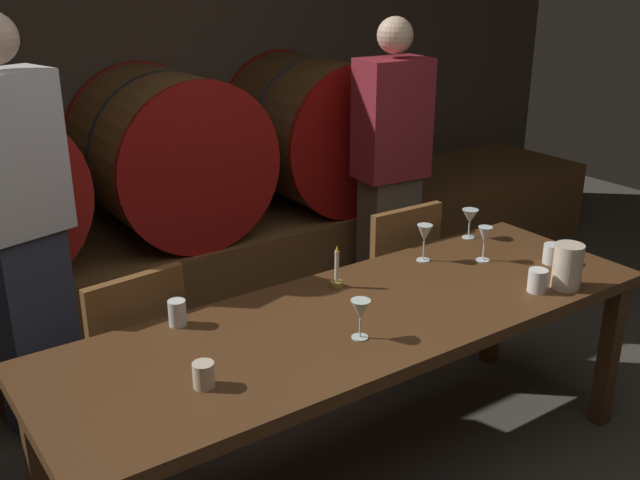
# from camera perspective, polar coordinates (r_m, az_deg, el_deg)

# --- Properties ---
(back_wall) EXTENTS (6.97, 0.24, 2.64)m
(back_wall) POSITION_cam_1_polar(r_m,az_deg,el_deg) (4.56, -15.03, 11.89)
(back_wall) COLOR #473A2D
(back_wall) RESTS_ON ground
(barrel_shelf) EXTENTS (6.27, 0.90, 0.54)m
(barrel_shelf) POSITION_cam_1_polar(r_m,az_deg,el_deg) (4.35, -11.17, -2.68)
(barrel_shelf) COLOR brown
(barrel_shelf) RESTS_ON ground
(wine_barrel_center) EXTENTS (0.90, 0.84, 0.90)m
(wine_barrel_center) POSITION_cam_1_polar(r_m,az_deg,el_deg) (4.13, -11.55, 6.52)
(wine_barrel_center) COLOR brown
(wine_barrel_center) RESTS_ON barrel_shelf
(wine_barrel_right) EXTENTS (0.90, 0.84, 0.90)m
(wine_barrel_right) POSITION_cam_1_polar(r_m,az_deg,el_deg) (4.59, -0.36, 8.37)
(wine_barrel_right) COLOR #513319
(wine_barrel_right) RESTS_ON barrel_shelf
(dining_table) EXTENTS (2.44, 0.79, 0.74)m
(dining_table) POSITION_cam_1_polar(r_m,az_deg,el_deg) (2.82, 3.05, -6.93)
(dining_table) COLOR #4C2D16
(dining_table) RESTS_ON ground
(chair_left) EXTENTS (0.44, 0.44, 0.88)m
(chair_left) POSITION_cam_1_polar(r_m,az_deg,el_deg) (3.09, -14.48, -8.79)
(chair_left) COLOR brown
(chair_left) RESTS_ON ground
(chair_right) EXTENTS (0.41, 0.41, 0.88)m
(chair_right) POSITION_cam_1_polar(r_m,az_deg,el_deg) (3.72, 5.45, -2.87)
(chair_right) COLOR brown
(chair_right) RESTS_ON ground
(guest_left) EXTENTS (0.43, 0.33, 1.80)m
(guest_left) POSITION_cam_1_polar(r_m,az_deg,el_deg) (3.29, -22.03, 0.64)
(guest_left) COLOR #33384C
(guest_left) RESTS_ON ground
(guest_right) EXTENTS (0.40, 0.27, 1.70)m
(guest_right) POSITION_cam_1_polar(r_m,az_deg,el_deg) (4.12, 5.43, 5.14)
(guest_right) COLOR brown
(guest_right) RESTS_ON ground
(candle_center) EXTENTS (0.05, 0.05, 0.18)m
(candle_center) POSITION_cam_1_polar(r_m,az_deg,el_deg) (2.98, 1.30, -2.79)
(candle_center) COLOR olive
(candle_center) RESTS_ON dining_table
(pitcher) EXTENTS (0.12, 0.12, 0.18)m
(pitcher) POSITION_cam_1_polar(r_m,az_deg,el_deg) (3.12, 18.51, -1.93)
(pitcher) COLOR beige
(pitcher) RESTS_ON dining_table
(wine_glass_far_left) EXTENTS (0.07, 0.07, 0.15)m
(wine_glass_far_left) POSITION_cam_1_polar(r_m,az_deg,el_deg) (2.57, 3.13, -5.47)
(wine_glass_far_left) COLOR silver
(wine_glass_far_left) RESTS_ON dining_table
(wine_glass_center_left) EXTENTS (0.07, 0.07, 0.17)m
(wine_glass_center_left) POSITION_cam_1_polar(r_m,az_deg,el_deg) (3.25, 8.05, 0.42)
(wine_glass_center_left) COLOR silver
(wine_glass_center_left) RESTS_ON dining_table
(wine_glass_center_right) EXTENTS (0.06, 0.06, 0.16)m
(wine_glass_center_right) POSITION_cam_1_polar(r_m,az_deg,el_deg) (3.30, 12.56, 0.26)
(wine_glass_center_right) COLOR white
(wine_glass_center_right) RESTS_ON dining_table
(wine_glass_far_right) EXTENTS (0.08, 0.08, 0.14)m
(wine_glass_far_right) POSITION_cam_1_polar(r_m,az_deg,el_deg) (3.56, 11.46, 1.74)
(wine_glass_far_right) COLOR silver
(wine_glass_far_right) RESTS_ON dining_table
(cup_far_left) EXTENTS (0.07, 0.07, 0.08)m
(cup_far_left) POSITION_cam_1_polar(r_m,az_deg,el_deg) (2.35, -8.94, -10.21)
(cup_far_left) COLOR beige
(cup_far_left) RESTS_ON dining_table
(cup_center_left) EXTENTS (0.06, 0.06, 0.10)m
(cup_center_left) POSITION_cam_1_polar(r_m,az_deg,el_deg) (2.73, -10.92, -5.53)
(cup_center_left) COLOR white
(cup_center_left) RESTS_ON dining_table
(cup_center_right) EXTENTS (0.08, 0.08, 0.09)m
(cup_center_right) POSITION_cam_1_polar(r_m,az_deg,el_deg) (3.07, 16.39, -3.02)
(cup_center_right) COLOR white
(cup_center_right) RESTS_ON dining_table
(cup_far_right) EXTENTS (0.08, 0.08, 0.09)m
(cup_far_right) POSITION_cam_1_polar(r_m,az_deg,el_deg) (3.37, 17.45, -1.02)
(cup_far_right) COLOR white
(cup_far_right) RESTS_ON dining_table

